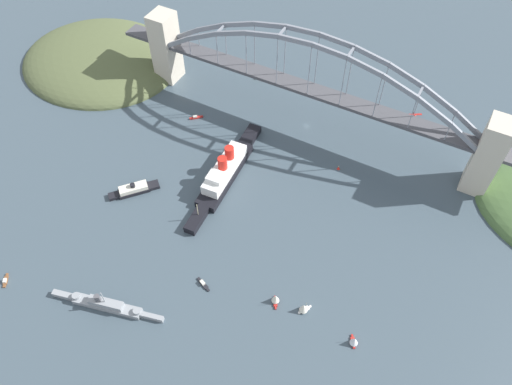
{
  "coord_description": "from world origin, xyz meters",
  "views": [
    {
      "loc": [
        -93.41,
        254.04,
        254.83
      ],
      "look_at": [
        0.0,
        79.74,
        8.0
      ],
      "focal_mm": 34.61,
      "sensor_mm": 36.0,
      "label": 1
    }
  ],
  "objects_px": {
    "small_boat_7": "(275,299)",
    "channel_marker_buoy": "(338,168)",
    "naval_cruiser": "(106,305)",
    "harbor_ferry_steamer": "(134,189)",
    "seaplane_taxiing_near_bridge": "(414,116)",
    "ocean_liner": "(225,171)",
    "small_boat_4": "(196,117)",
    "small_boat_3": "(354,341)",
    "small_boat_0": "(203,284)",
    "small_boat_5": "(5,281)",
    "seaplane_second_in_formation": "(259,74)",
    "small_boat_1": "(304,308)",
    "harbor_arch_bridge": "(310,93)"
  },
  "relations": [
    {
      "from": "ocean_liner",
      "to": "channel_marker_buoy",
      "type": "bearing_deg",
      "value": -146.4
    },
    {
      "from": "small_boat_4",
      "to": "small_boat_5",
      "type": "relative_size",
      "value": 0.99
    },
    {
      "from": "naval_cruiser",
      "to": "small_boat_4",
      "type": "bearing_deg",
      "value": -75.67
    },
    {
      "from": "seaplane_taxiing_near_bridge",
      "to": "small_boat_5",
      "type": "height_order",
      "value": "seaplane_taxiing_near_bridge"
    },
    {
      "from": "ocean_liner",
      "to": "small_boat_7",
      "type": "xyz_separation_m",
      "value": [
        -71.42,
        66.36,
        -2.3
      ]
    },
    {
      "from": "small_boat_1",
      "to": "seaplane_second_in_formation",
      "type": "bearing_deg",
      "value": -55.29
    },
    {
      "from": "seaplane_second_in_formation",
      "to": "small_boat_4",
      "type": "xyz_separation_m",
      "value": [
        18.46,
        67.08,
        -1.15
      ]
    },
    {
      "from": "ocean_liner",
      "to": "small_boat_7",
      "type": "height_order",
      "value": "ocean_liner"
    },
    {
      "from": "seaplane_second_in_formation",
      "to": "channel_marker_buoy",
      "type": "relative_size",
      "value": 3.36
    },
    {
      "from": "naval_cruiser",
      "to": "small_boat_3",
      "type": "xyz_separation_m",
      "value": [
        -128.89,
        -45.31,
        0.58
      ]
    },
    {
      "from": "harbor_arch_bridge",
      "to": "ocean_liner",
      "type": "distance_m",
      "value": 81.23
    },
    {
      "from": "seaplane_taxiing_near_bridge",
      "to": "channel_marker_buoy",
      "type": "height_order",
      "value": "seaplane_taxiing_near_bridge"
    },
    {
      "from": "small_boat_3",
      "to": "naval_cruiser",
      "type": "bearing_deg",
      "value": 19.37
    },
    {
      "from": "small_boat_4",
      "to": "naval_cruiser",
      "type": "bearing_deg",
      "value": 104.33
    },
    {
      "from": "small_boat_1",
      "to": "small_boat_7",
      "type": "height_order",
      "value": "small_boat_1"
    },
    {
      "from": "naval_cruiser",
      "to": "small_boat_0",
      "type": "xyz_separation_m",
      "value": [
        -39.85,
        -37.39,
        -2.1
      ]
    },
    {
      "from": "harbor_ferry_steamer",
      "to": "small_boat_4",
      "type": "relative_size",
      "value": 3.53
    },
    {
      "from": "seaplane_second_in_formation",
      "to": "channel_marker_buoy",
      "type": "xyz_separation_m",
      "value": [
        -95.59,
        63.9,
        -0.92
      ]
    },
    {
      "from": "harbor_arch_bridge",
      "to": "small_boat_5",
      "type": "relative_size",
      "value": 37.03
    },
    {
      "from": "harbor_ferry_steamer",
      "to": "small_boat_5",
      "type": "relative_size",
      "value": 3.5
    },
    {
      "from": "small_boat_1",
      "to": "naval_cruiser",
      "type": "bearing_deg",
      "value": 27.01
    },
    {
      "from": "seaplane_second_in_formation",
      "to": "small_boat_5",
      "type": "height_order",
      "value": "seaplane_second_in_formation"
    },
    {
      "from": "harbor_ferry_steamer",
      "to": "channel_marker_buoy",
      "type": "bearing_deg",
      "value": -143.53
    },
    {
      "from": "harbor_arch_bridge",
      "to": "small_boat_5",
      "type": "distance_m",
      "value": 226.15
    },
    {
      "from": "harbor_ferry_steamer",
      "to": "seaplane_taxiing_near_bridge",
      "type": "relative_size",
      "value": 2.83
    },
    {
      "from": "small_boat_0",
      "to": "harbor_arch_bridge",
      "type": "bearing_deg",
      "value": -89.15
    },
    {
      "from": "seaplane_taxiing_near_bridge",
      "to": "small_boat_1",
      "type": "xyz_separation_m",
      "value": [
        8.01,
        181.19,
        1.67
      ]
    },
    {
      "from": "seaplane_second_in_formation",
      "to": "naval_cruiser",
      "type": "bearing_deg",
      "value": 95.38
    },
    {
      "from": "small_boat_5",
      "to": "small_boat_7",
      "type": "relative_size",
      "value": 1.05
    },
    {
      "from": "small_boat_0",
      "to": "small_boat_7",
      "type": "distance_m",
      "value": 42.83
    },
    {
      "from": "harbor_ferry_steamer",
      "to": "channel_marker_buoy",
      "type": "height_order",
      "value": "harbor_ferry_steamer"
    },
    {
      "from": "seaplane_taxiing_near_bridge",
      "to": "channel_marker_buoy",
      "type": "relative_size",
      "value": 3.74
    },
    {
      "from": "harbor_ferry_steamer",
      "to": "small_boat_4",
      "type": "xyz_separation_m",
      "value": [
        2.5,
        -79.28,
        -1.45
      ]
    },
    {
      "from": "small_boat_0",
      "to": "small_boat_3",
      "type": "xyz_separation_m",
      "value": [
        -89.05,
        -7.92,
        2.68
      ]
    },
    {
      "from": "seaplane_taxiing_near_bridge",
      "to": "small_boat_3",
      "type": "relative_size",
      "value": 1.38
    },
    {
      "from": "naval_cruiser",
      "to": "small_boat_4",
      "type": "distance_m",
      "value": 158.53
    },
    {
      "from": "small_boat_7",
      "to": "channel_marker_buoy",
      "type": "distance_m",
      "value": 109.65
    },
    {
      "from": "naval_cruiser",
      "to": "seaplane_second_in_formation",
      "type": "height_order",
      "value": "naval_cruiser"
    },
    {
      "from": "naval_cruiser",
      "to": "small_boat_5",
      "type": "bearing_deg",
      "value": 13.56
    },
    {
      "from": "channel_marker_buoy",
      "to": "small_boat_5",
      "type": "bearing_deg",
      "value": 51.45
    },
    {
      "from": "seaplane_second_in_formation",
      "to": "small_boat_0",
      "type": "relative_size",
      "value": 0.87
    },
    {
      "from": "seaplane_second_in_formation",
      "to": "small_boat_7",
      "type": "height_order",
      "value": "small_boat_7"
    },
    {
      "from": "small_boat_3",
      "to": "small_boat_5",
      "type": "height_order",
      "value": "small_boat_3"
    },
    {
      "from": "ocean_liner",
      "to": "small_boat_3",
      "type": "distance_m",
      "value": 137.2
    },
    {
      "from": "harbor_ferry_steamer",
      "to": "small_boat_0",
      "type": "height_order",
      "value": "harbor_ferry_steamer"
    },
    {
      "from": "ocean_liner",
      "to": "channel_marker_buoy",
      "type": "xyz_separation_m",
      "value": [
        -64.83,
        -43.07,
        -4.89
      ]
    },
    {
      "from": "ocean_liner",
      "to": "small_boat_1",
      "type": "relative_size",
      "value": 12.4
    },
    {
      "from": "channel_marker_buoy",
      "to": "seaplane_taxiing_near_bridge",
      "type": "bearing_deg",
      "value": -112.55
    },
    {
      "from": "ocean_liner",
      "to": "naval_cruiser",
      "type": "xyz_separation_m",
      "value": [
        9.98,
        113.7,
        -3.14
      ]
    },
    {
      "from": "naval_cruiser",
      "to": "channel_marker_buoy",
      "type": "height_order",
      "value": "naval_cruiser"
    }
  ]
}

